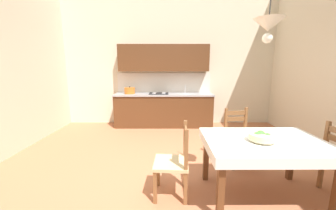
# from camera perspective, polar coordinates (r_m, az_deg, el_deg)

# --- Properties ---
(ground_plane) EXTENTS (6.42, 6.43, 0.10)m
(ground_plane) POSITION_cam_1_polar(r_m,az_deg,el_deg) (3.20, 0.66, -20.35)
(ground_plane) COLOR #B7704C
(wall_back) EXTENTS (6.42, 0.12, 4.07)m
(wall_back) POSITION_cam_1_polar(r_m,az_deg,el_deg) (5.73, 0.31, 15.11)
(wall_back) COLOR beige
(wall_back) RESTS_ON ground_plane
(kitchen_cabinetry) EXTENTS (2.66, 0.63, 2.20)m
(kitchen_cabinetry) POSITION_cam_1_polar(r_m,az_deg,el_deg) (5.43, -1.38, 2.88)
(kitchen_cabinetry) COLOR #56331C
(kitchen_cabinetry) RESTS_ON ground_plane
(dining_table) EXTENTS (1.42, 0.98, 0.75)m
(dining_table) POSITION_cam_1_polar(r_m,az_deg,el_deg) (2.71, 25.77, -11.41)
(dining_table) COLOR brown
(dining_table) RESTS_ON ground_plane
(dining_chair_kitchen_side) EXTENTS (0.48, 0.48, 0.93)m
(dining_chair_kitchen_side) POSITION_cam_1_polar(r_m,az_deg,el_deg) (3.55, 19.64, -8.94)
(dining_chair_kitchen_side) COLOR #D1BC89
(dining_chair_kitchen_side) RESTS_ON ground_plane
(dining_chair_tv_side) EXTENTS (0.44, 0.44, 0.93)m
(dining_chair_tv_side) POSITION_cam_1_polar(r_m,az_deg,el_deg) (2.57, 1.73, -16.14)
(dining_chair_tv_side) COLOR #D1BC89
(dining_chair_tv_side) RESTS_ON ground_plane
(fruit_bowl) EXTENTS (0.30, 0.30, 0.12)m
(fruit_bowl) POSITION_cam_1_polar(r_m,az_deg,el_deg) (2.57, 25.31, -8.25)
(fruit_bowl) COLOR beige
(fruit_bowl) RESTS_ON dining_table
(pendant_lamp) EXTENTS (0.32, 0.32, 0.80)m
(pendant_lamp) POSITION_cam_1_polar(r_m,az_deg,el_deg) (2.56, 26.89, 19.70)
(pendant_lamp) COLOR black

